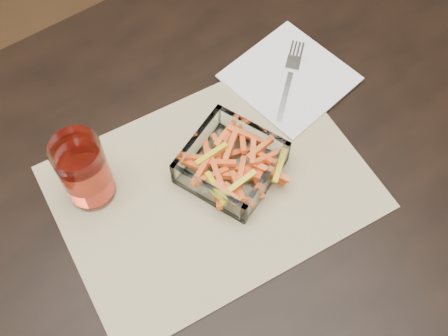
# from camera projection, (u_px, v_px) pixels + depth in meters

# --- Properties ---
(dining_table) EXTENTS (1.60, 0.90, 0.75)m
(dining_table) POSITION_uv_depth(u_px,v_px,m) (253.00, 199.00, 0.93)
(dining_table) COLOR black
(dining_table) RESTS_ON ground
(placemat) EXTENTS (0.48, 0.37, 0.00)m
(placemat) POSITION_uv_depth(u_px,v_px,m) (212.00, 187.00, 0.84)
(placemat) COLOR tan
(placemat) RESTS_ON dining_table
(glass_bowl) EXTENTS (0.17, 0.17, 0.05)m
(glass_bowl) POSITION_uv_depth(u_px,v_px,m) (231.00, 164.00, 0.83)
(glass_bowl) COLOR white
(glass_bowl) RESTS_ON placemat
(tumbler) EXTENTS (0.07, 0.07, 0.12)m
(tumbler) POSITION_uv_depth(u_px,v_px,m) (85.00, 172.00, 0.79)
(tumbler) COLOR white
(tumbler) RESTS_ON placemat
(napkin) EXTENTS (0.20, 0.20, 0.00)m
(napkin) POSITION_uv_depth(u_px,v_px,m) (290.00, 77.00, 0.94)
(napkin) COLOR white
(napkin) RESTS_ON placemat
(fork) EXTENTS (0.14, 0.12, 0.00)m
(fork) POSITION_uv_depth(u_px,v_px,m) (290.00, 77.00, 0.93)
(fork) COLOR silver
(fork) RESTS_ON napkin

